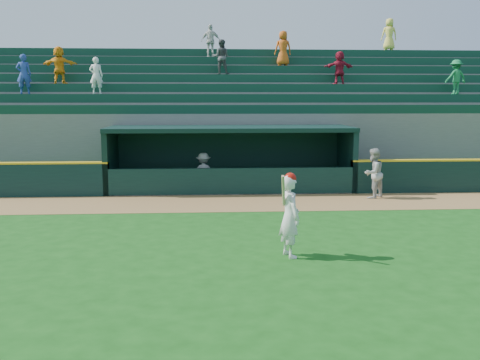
# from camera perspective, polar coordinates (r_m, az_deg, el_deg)

# --- Properties ---
(ground) EXTENTS (120.00, 120.00, 0.00)m
(ground) POSITION_cam_1_polar(r_m,az_deg,el_deg) (13.49, 0.42, -6.50)
(ground) COLOR #154D13
(ground) RESTS_ON ground
(warning_track) EXTENTS (40.00, 3.00, 0.01)m
(warning_track) POSITION_cam_1_polar(r_m,az_deg,el_deg) (18.26, -0.63, -2.46)
(warning_track) COLOR olive
(warning_track) RESTS_ON ground
(dugout_player_front) EXTENTS (1.10, 1.07, 1.79)m
(dugout_player_front) POSITION_cam_1_polar(r_m,az_deg,el_deg) (19.61, 14.01, 0.69)
(dugout_player_front) COLOR #ABAAA5
(dugout_player_front) RESTS_ON ground
(dugout_player_inside) EXTENTS (0.99, 0.60, 1.49)m
(dugout_player_inside) POSITION_cam_1_polar(r_m,az_deg,el_deg) (20.41, -3.92, 0.82)
(dugout_player_inside) COLOR #9C9C97
(dugout_player_inside) RESTS_ON ground
(dugout) EXTENTS (9.40, 2.80, 2.46)m
(dugout) POSITION_cam_1_polar(r_m,az_deg,el_deg) (21.13, -1.06, 2.77)
(dugout) COLOR slate
(dugout) RESTS_ON ground
(stands) EXTENTS (34.50, 6.25, 7.57)m
(stands) POSITION_cam_1_polar(r_m,az_deg,el_deg) (25.60, -1.52, 6.14)
(stands) COLOR slate
(stands) RESTS_ON ground
(batter_at_plate) EXTENTS (0.63, 0.87, 1.93)m
(batter_at_plate) POSITION_cam_1_polar(r_m,az_deg,el_deg) (12.01, 5.32, -3.73)
(batter_at_plate) COLOR silver
(batter_at_plate) RESTS_ON ground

